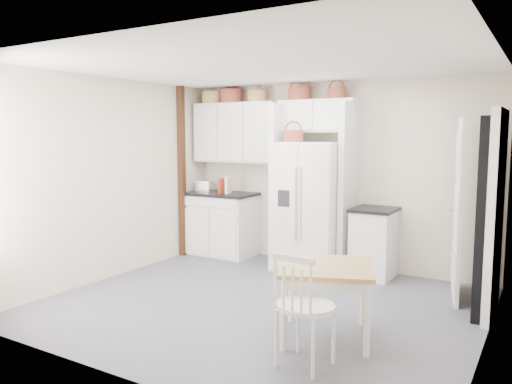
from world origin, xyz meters
The scene contains 28 objects.
floor centered at (0.00, 0.00, 0.00)m, with size 4.50×4.50×0.00m, color #474856.
ceiling centered at (0.00, 0.00, 2.60)m, with size 4.50×4.50×0.00m, color white.
wall_back centered at (0.00, 2.00, 1.30)m, with size 4.50×4.50×0.00m, color beige.
wall_left centered at (-2.25, 0.00, 1.30)m, with size 4.00×4.00×0.00m, color beige.
wall_right centered at (2.25, 0.00, 1.30)m, with size 4.00×4.00×0.00m, color beige.
refrigerator centered at (-0.15, 1.60, 0.89)m, with size 0.92×0.74×1.77m, color white.
base_cab_left centered at (-1.69, 1.70, 0.47)m, with size 1.01×0.64×0.94m, color white.
base_cab_right centered at (0.72, 1.70, 0.44)m, with size 0.50×0.60×0.88m, color white.
dining_table centered at (0.97, -0.47, 0.34)m, with size 0.82×0.82×0.69m, color olive.
windsor_chair centered at (1.04, -1.08, 0.50)m, with size 0.49×0.44×0.99m, color white.
counter_left centered at (-1.69, 1.70, 0.96)m, with size 1.05×0.68×0.04m, color black.
counter_right centered at (0.72, 1.70, 0.90)m, with size 0.54×0.64×0.04m, color black.
toaster centered at (-2.05, 1.70, 1.06)m, with size 0.24×0.14×0.16m, color silver.
cookbook_red centered at (-1.63, 1.62, 1.09)m, with size 0.03×0.15×0.23m, color red.
cookbook_cream centered at (-1.53, 1.62, 1.11)m, with size 0.04×0.17×0.26m, color silver.
basket_upper_a centered at (-1.96, 1.83, 2.44)m, with size 0.33×0.33×0.19m, color #A47B3A.
basket_upper_b centered at (-1.60, 1.83, 2.45)m, with size 0.35×0.35×0.20m, color maroon.
basket_upper_c centered at (-1.14, 1.83, 2.43)m, with size 0.29×0.29×0.17m, color #A47B3A.
basket_bridge_a centered at (-0.45, 1.83, 2.44)m, with size 0.33×0.33×0.18m, color maroon.
basket_bridge_b centered at (0.11, 1.83, 2.42)m, with size 0.25×0.25×0.15m, color maroon.
basket_fridge_a centered at (-0.38, 1.50, 1.85)m, with size 0.29×0.29×0.15m, color maroon.
upper_cabinet centered at (-1.50, 1.83, 1.90)m, with size 1.40×0.34×0.90m, color white.
bridge_cabinet centered at (-0.15, 1.83, 2.12)m, with size 1.12×0.34×0.45m, color white.
fridge_panel_left centered at (-0.66, 1.70, 1.15)m, with size 0.08×0.60×2.30m, color white.
fridge_panel_right centered at (0.36, 1.70, 1.15)m, with size 0.08×0.60×2.30m, color white.
trim_post centered at (-2.20, 1.35, 1.30)m, with size 0.09×0.09×2.60m, color #3F1C0E.
doorway_void centered at (2.16, 1.00, 1.02)m, with size 0.18×0.85×2.05m, color black.
door_slab centered at (1.80, 1.33, 1.02)m, with size 0.80×0.04×2.05m, color white.
Camera 1 is at (2.69, -4.62, 1.87)m, focal length 35.00 mm.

